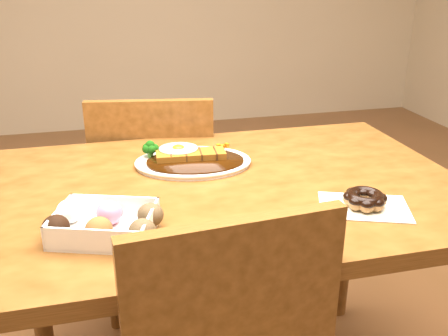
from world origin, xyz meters
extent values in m
cube|color=#532F10|center=(0.00, 0.00, 0.73)|extent=(1.20, 0.80, 0.04)
cylinder|color=#532F10|center=(-0.54, 0.34, 0.35)|extent=(0.06, 0.06, 0.71)
cylinder|color=#532F10|center=(0.54, 0.34, 0.35)|extent=(0.06, 0.06, 0.71)
cube|color=#532F10|center=(-0.11, 0.60, 0.43)|extent=(0.48, 0.48, 0.04)
cylinder|color=#532F10|center=(0.09, 0.74, 0.21)|extent=(0.04, 0.04, 0.41)
cylinder|color=#532F10|center=(-0.25, 0.80, 0.21)|extent=(0.04, 0.04, 0.41)
cylinder|color=#532F10|center=(0.03, 0.40, 0.21)|extent=(0.04, 0.04, 0.41)
cylinder|color=#532F10|center=(-0.31, 0.46, 0.21)|extent=(0.04, 0.04, 0.41)
cube|color=#532F10|center=(-0.14, 0.41, 0.67)|extent=(0.40, 0.10, 0.40)
cube|color=#532F10|center=(-0.08, -0.41, 0.67)|extent=(0.40, 0.06, 0.40)
ellipsoid|color=white|center=(-0.05, 0.14, 0.76)|extent=(0.34, 0.26, 0.01)
ellipsoid|color=black|center=(-0.05, 0.13, 0.77)|extent=(0.29, 0.22, 0.01)
cube|color=#6B380C|center=(-0.06, 0.15, 0.78)|extent=(0.19, 0.08, 0.02)
ellipsoid|color=white|center=(-0.09, 0.18, 0.79)|extent=(0.12, 0.11, 0.01)
ellipsoid|color=#FFB214|center=(-0.09, 0.18, 0.79)|extent=(0.04, 0.04, 0.02)
cube|color=white|center=(-0.30, -0.19, 0.78)|extent=(0.23, 0.21, 0.05)
ellipsoid|color=black|center=(-0.39, -0.19, 0.78)|extent=(0.05, 0.05, 0.05)
ellipsoid|color=brown|center=(-0.31, -0.22, 0.78)|extent=(0.05, 0.05, 0.05)
ellipsoid|color=black|center=(-0.23, -0.25, 0.78)|extent=(0.05, 0.05, 0.05)
ellipsoid|color=beige|center=(-0.37, -0.13, 0.78)|extent=(0.05, 0.05, 0.05)
ellipsoid|color=pink|center=(-0.29, -0.16, 0.78)|extent=(0.05, 0.05, 0.05)
ellipsoid|color=black|center=(-0.20, -0.18, 0.78)|extent=(0.05, 0.05, 0.05)
cube|color=silver|center=(0.27, -0.20, 0.75)|extent=(0.23, 0.20, 0.00)
torus|color=olive|center=(0.27, -0.20, 0.77)|extent=(0.12, 0.12, 0.03)
torus|color=black|center=(0.27, -0.20, 0.78)|extent=(0.11, 0.11, 0.02)
camera|label=1|loc=(-0.28, -1.11, 1.25)|focal=40.00mm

